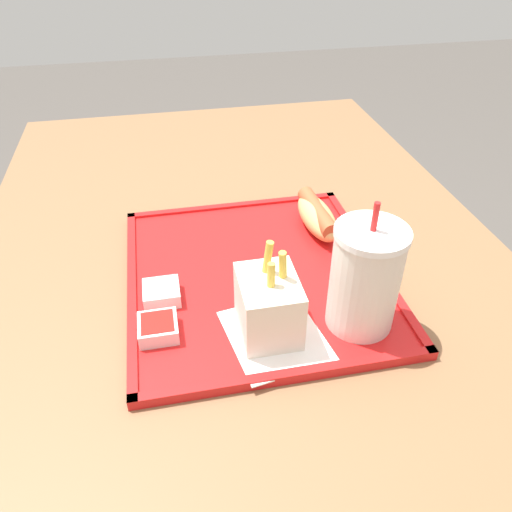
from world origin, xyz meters
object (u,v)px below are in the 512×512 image
(fries_carton, at_px, (272,305))
(sauce_cup_mayo, at_px, (162,293))
(sauce_cup_ketchup, at_px, (158,328))
(soda_cup, at_px, (365,278))
(hot_dog_far, at_px, (317,216))

(fries_carton, bearing_deg, sauce_cup_mayo, -123.48)
(sauce_cup_mayo, xyz_separation_m, sauce_cup_ketchup, (0.06, -0.01, 0.00))
(soda_cup, xyz_separation_m, sauce_cup_mayo, (-0.09, -0.24, -0.06))
(hot_dog_far, xyz_separation_m, sauce_cup_ketchup, (0.19, -0.26, -0.01))
(fries_carton, height_order, sauce_cup_mayo, fries_carton)
(sauce_cup_ketchup, bearing_deg, soda_cup, 83.82)
(sauce_cup_mayo, bearing_deg, soda_cup, 69.11)
(sauce_cup_mayo, distance_m, sauce_cup_ketchup, 0.07)
(soda_cup, xyz_separation_m, hot_dog_far, (-0.22, 0.01, -0.05))
(soda_cup, relative_size, hot_dog_far, 1.30)
(hot_dog_far, xyz_separation_m, fries_carton, (0.21, -0.12, 0.02))
(sauce_cup_mayo, relative_size, sauce_cup_ketchup, 1.00)
(sauce_cup_mayo, bearing_deg, hot_dog_far, 116.14)
(soda_cup, bearing_deg, hot_dog_far, 177.06)
(hot_dog_far, bearing_deg, sauce_cup_mayo, -63.86)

